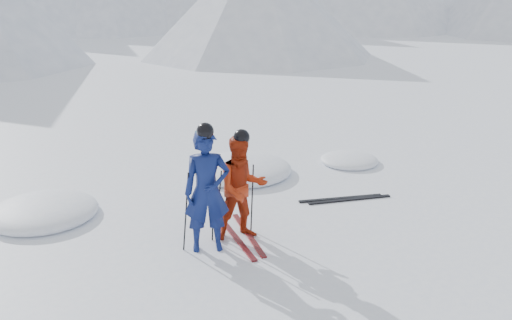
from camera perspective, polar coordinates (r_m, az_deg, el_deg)
ground at (r=10.37m, az=8.60°, el=-5.00°), size 160.00×160.00×0.00m
skier_blue at (r=8.39m, az=-5.18°, el=-3.30°), size 0.84×0.72×1.96m
skier_red at (r=8.78m, az=-1.48°, el=-2.97°), size 0.99×0.86×1.75m
pole_blue_left at (r=8.51m, az=-7.39°, el=-5.45°), size 0.13×0.09×1.30m
pole_blue_right at (r=8.83m, az=-4.52°, el=-4.46°), size 0.13×0.08×1.30m
pole_red_left at (r=8.94m, az=-3.96°, el=-4.63°), size 0.12×0.09×1.16m
pole_red_right at (r=9.16m, az=-0.41°, el=-4.02°), size 0.12×0.08×1.16m
ski_worn_left at (r=9.06m, az=-2.08°, el=-8.21°), size 0.48×1.67×0.03m
ski_worn_right at (r=9.18m, az=-0.80°, el=-7.84°), size 0.59×1.65×0.03m
ski_loose_a at (r=10.79m, az=8.89°, el=-4.01°), size 1.61×0.73×0.03m
ski_loose_b at (r=10.76m, az=9.83°, el=-4.13°), size 1.62×0.68×0.03m
snow_lumps at (r=11.45m, az=-6.46°, el=-2.68°), size 8.42×2.58×0.48m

